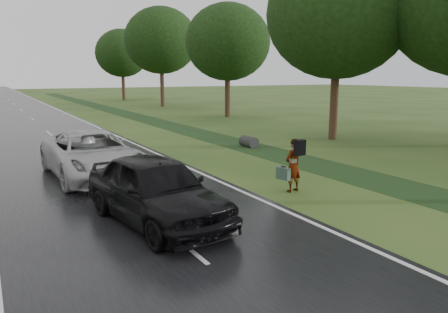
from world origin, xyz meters
name	(u,v)px	position (x,y,z in m)	size (l,w,h in m)	color
edge_stripe_east	(49,106)	(6.75, 45.00, 0.04)	(0.12, 180.00, 0.01)	silver
drainage_ditch	(179,128)	(11.50, 18.71, 0.04)	(2.20, 120.00, 0.56)	#1B3313
tree_east_b	(338,14)	(17.00, 10.00, 6.68)	(7.60, 7.60, 10.11)	#3A2317
tree_east_c	(228,42)	(18.20, 24.00, 6.14)	(7.00, 7.00, 9.29)	#3A2317
tree_east_d	(161,41)	(17.80, 38.00, 7.15)	(8.00, 8.00, 10.76)	#3A2317
tree_east_f	(122,53)	(17.50, 52.00, 6.37)	(7.20, 7.20, 9.62)	#3A2317
pedestrian	(293,165)	(8.18, 2.24, 0.85)	(0.82, 0.62, 1.64)	#A5998C
white_pickup	(92,154)	(3.23, 7.02, 0.84)	(2.64, 5.73, 1.59)	silver
dark_sedan	(156,190)	(3.50, 1.46, 0.86)	(1.93, 4.81, 1.64)	black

